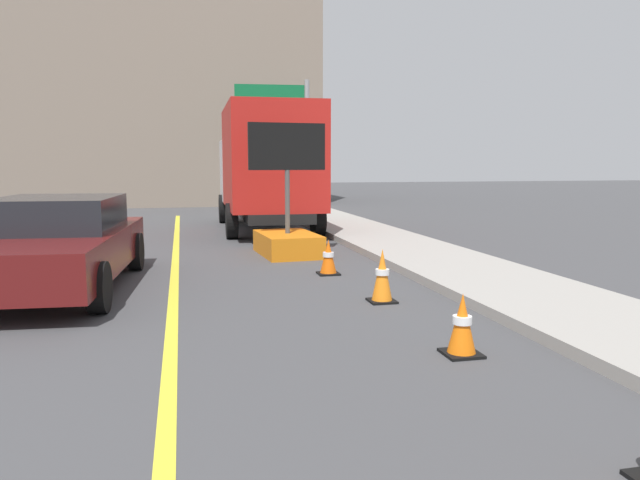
% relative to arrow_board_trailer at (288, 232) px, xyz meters
% --- Properties ---
extents(lane_center_stripe, '(0.14, 36.00, 0.01)m').
position_rel_arrow_board_trailer_xyz_m(lane_center_stripe, '(-2.27, -7.92, -0.48)').
color(lane_center_stripe, yellow).
rests_on(lane_center_stripe, ground).
extents(arrow_board_trailer, '(1.60, 1.88, 2.70)m').
position_rel_arrow_board_trailer_xyz_m(arrow_board_trailer, '(0.00, 0.00, 0.00)').
color(arrow_board_trailer, orange).
rests_on(arrow_board_trailer, ground).
extents(box_truck, '(2.60, 6.61, 3.38)m').
position_rel_arrow_board_trailer_xyz_m(box_truck, '(0.24, 4.67, 1.34)').
color(box_truck, black).
rests_on(box_truck, ground).
extents(pickup_car, '(2.33, 4.86, 1.38)m').
position_rel_arrow_board_trailer_xyz_m(pickup_car, '(-3.97, -2.59, 0.22)').
color(pickup_car, '#591414').
rests_on(pickup_car, ground).
extents(highway_guide_sign, '(2.78, 0.37, 5.00)m').
position_rel_arrow_board_trailer_xyz_m(highway_guide_sign, '(1.80, 10.38, 2.94)').
color(highway_guide_sign, gray).
rests_on(highway_guide_sign, ground).
extents(far_building_block, '(13.56, 7.46, 10.85)m').
position_rel_arrow_board_trailer_xyz_m(far_building_block, '(-2.64, 18.00, 4.94)').
color(far_building_block, gray).
rests_on(far_building_block, ground).
extents(traffic_cone_mid_lane, '(0.36, 0.36, 0.62)m').
position_rel_arrow_board_trailer_xyz_m(traffic_cone_mid_lane, '(0.53, -6.83, -0.18)').
color(traffic_cone_mid_lane, black).
rests_on(traffic_cone_mid_lane, ground).
extents(traffic_cone_far_lane, '(0.36, 0.36, 0.73)m').
position_rel_arrow_board_trailer_xyz_m(traffic_cone_far_lane, '(0.51, -4.49, -0.12)').
color(traffic_cone_far_lane, black).
rests_on(traffic_cone_far_lane, ground).
extents(traffic_cone_curbside, '(0.36, 0.36, 0.60)m').
position_rel_arrow_board_trailer_xyz_m(traffic_cone_curbside, '(0.29, -2.34, -0.19)').
color(traffic_cone_curbside, black).
rests_on(traffic_cone_curbside, ground).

